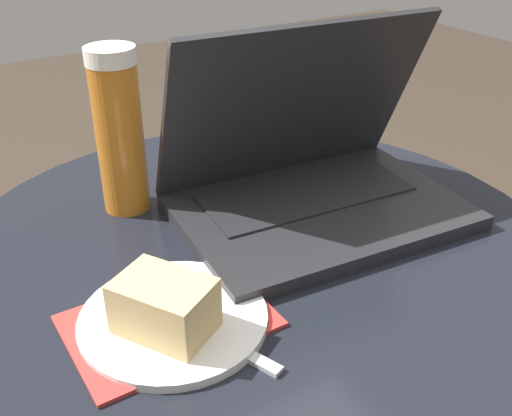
% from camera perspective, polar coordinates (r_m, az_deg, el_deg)
% --- Properties ---
extents(table, '(0.71, 0.71, 0.55)m').
position_cam_1_polar(table, '(0.78, -0.15, -12.43)').
color(table, '#9E9EA3').
rests_on(table, ground_plane).
extents(napkin, '(0.19, 0.13, 0.00)m').
position_cam_1_polar(napkin, '(0.59, -8.31, -10.60)').
color(napkin, '#B7332D').
rests_on(napkin, table).
extents(laptop, '(0.36, 0.27, 0.23)m').
position_cam_1_polar(laptop, '(0.74, 5.22, 3.15)').
color(laptop, '#232326').
rests_on(laptop, table).
extents(beer_glass, '(0.06, 0.06, 0.20)m').
position_cam_1_polar(beer_glass, '(0.74, -12.89, 7.10)').
color(beer_glass, '#C6701E').
rests_on(beer_glass, table).
extents(snack_plate, '(0.18, 0.18, 0.06)m').
position_cam_1_polar(snack_plate, '(0.57, -8.27, -9.68)').
color(snack_plate, silver).
rests_on(snack_plate, table).
extents(fork, '(0.08, 0.17, 0.00)m').
position_cam_1_polar(fork, '(0.58, -5.96, -11.15)').
color(fork, '#B2B2B7').
rests_on(fork, table).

